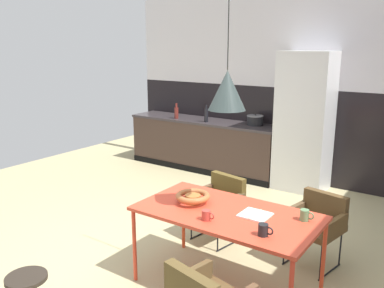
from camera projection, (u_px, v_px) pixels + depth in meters
ground_plane at (164, 264)px, 4.08m from camera, size 8.82×8.82×0.00m
back_wall_splashback_dark at (292, 134)px, 6.57m from camera, size 6.03×0.12×1.49m
back_wall_panel_upper at (298, 39)px, 6.21m from camera, size 6.03×0.12×1.49m
kitchen_counter at (204, 144)px, 7.17m from camera, size 2.82×0.63×0.89m
refrigerator_column at (304, 122)px, 6.03m from camera, size 0.75×0.60×2.07m
dining_table at (227, 216)px, 3.54m from camera, size 1.58×0.85×0.74m
armchair_far_side at (220, 199)px, 4.54m from camera, size 0.56×0.55×0.72m
armchair_by_stool at (318, 219)px, 4.00m from camera, size 0.56×0.55×0.72m
fruit_bowl at (193, 197)px, 3.71m from camera, size 0.32×0.32×0.09m
open_book at (255, 215)px, 3.45m from camera, size 0.25×0.23×0.02m
mug_tall_blue at (305, 215)px, 3.34m from camera, size 0.12×0.07×0.09m
mug_wide_latte at (207, 215)px, 3.35m from camera, size 0.12×0.07×0.09m
mug_glass_clear at (264, 230)px, 3.07m from camera, size 0.12×0.08×0.09m
cooking_pot at (255, 120)px, 6.58m from camera, size 0.27×0.27×0.18m
bottle_wine_green at (206, 115)px, 6.84m from camera, size 0.07×0.07×0.29m
bottle_oil_tall at (176, 112)px, 7.17m from camera, size 0.07×0.07×0.27m
side_stool at (27, 282)px, 3.05m from camera, size 0.31×0.31×0.46m
pendant_lamp_over_table_near at (227, 90)px, 3.25m from camera, size 0.31×0.31×1.30m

